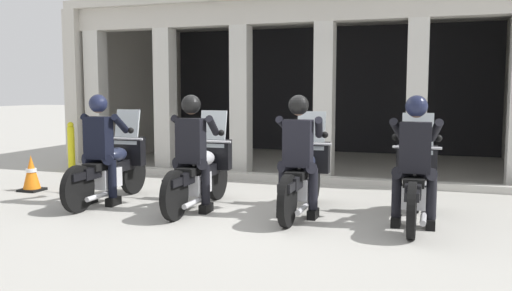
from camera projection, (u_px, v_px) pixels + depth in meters
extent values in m
plane|color=#A8A59E|center=(302.00, 177.00, 10.25)|extent=(80.00, 80.00, 0.00)
cube|color=black|center=(328.00, 90.00, 14.48)|extent=(9.16, 0.24, 3.31)
cube|color=#BCB7AD|center=(282.00, 12.00, 9.97)|extent=(9.16, 0.36, 0.44)
cube|color=#BCB7AD|center=(309.00, 12.00, 12.05)|extent=(9.16, 5.17, 0.16)
cube|color=#BCB7AD|center=(135.00, 90.00, 13.64)|extent=(0.30, 5.17, 3.31)
cube|color=beige|center=(97.00, 100.00, 11.42)|extent=(0.35, 0.36, 2.87)
cube|color=beige|center=(165.00, 100.00, 10.91)|extent=(0.35, 0.36, 2.87)
cube|color=beige|center=(241.00, 101.00, 10.40)|extent=(0.35, 0.36, 2.87)
cube|color=beige|center=(324.00, 102.00, 9.88)|extent=(0.35, 0.36, 2.87)
cube|color=beige|center=(417.00, 102.00, 9.37)|extent=(0.35, 0.36, 2.87)
cube|color=#B7B5AD|center=(274.00, 177.00, 9.81)|extent=(8.76, 0.24, 0.12)
cylinder|color=black|center=(133.00, 174.00, 8.55)|extent=(0.09, 0.64, 0.64)
cylinder|color=black|center=(78.00, 189.00, 7.23)|extent=(0.09, 0.64, 0.64)
cube|color=black|center=(133.00, 161.00, 8.53)|extent=(0.14, 0.44, 0.08)
cube|color=silver|center=(106.00, 178.00, 7.84)|extent=(0.28, 0.44, 0.28)
cube|color=black|center=(107.00, 169.00, 7.87)|extent=(0.18, 1.24, 0.16)
ellipsoid|color=#1E2338|center=(115.00, 155.00, 8.06)|extent=(0.26, 0.48, 0.22)
cube|color=black|center=(100.00, 166.00, 7.69)|extent=(0.24, 0.52, 0.10)
cube|color=black|center=(80.00, 175.00, 7.27)|extent=(0.16, 0.48, 0.10)
cylinder|color=silver|center=(131.00, 159.00, 8.47)|extent=(0.05, 0.24, 0.53)
cube|color=black|center=(128.00, 151.00, 8.40)|extent=(0.52, 0.16, 0.44)
sphere|color=silver|center=(132.00, 149.00, 8.49)|extent=(0.18, 0.18, 0.18)
cube|color=silver|center=(127.00, 127.00, 8.34)|extent=(0.40, 0.14, 0.54)
cylinder|color=silver|center=(125.00, 139.00, 8.28)|extent=(0.62, 0.04, 0.04)
cylinder|color=silver|center=(99.00, 196.00, 7.49)|extent=(0.07, 0.55, 0.07)
cube|color=black|center=(98.00, 138.00, 7.63)|extent=(0.36, 0.22, 0.60)
cube|color=black|center=(103.00, 136.00, 7.75)|extent=(0.05, 0.02, 0.32)
sphere|color=tan|center=(98.00, 106.00, 7.61)|extent=(0.21, 0.21, 0.21)
sphere|color=#191E38|center=(98.00, 104.00, 7.60)|extent=(0.26, 0.26, 0.26)
cylinder|color=black|center=(108.00, 160.00, 7.64)|extent=(0.26, 0.29, 0.17)
cylinder|color=black|center=(112.00, 179.00, 7.65)|extent=(0.12, 0.12, 0.53)
cube|color=black|center=(113.00, 201.00, 7.69)|extent=(0.11, 0.26, 0.12)
cylinder|color=black|center=(91.00, 159.00, 7.73)|extent=(0.26, 0.29, 0.17)
cylinder|color=black|center=(89.00, 178.00, 7.78)|extent=(0.12, 0.12, 0.53)
cube|color=black|center=(90.00, 200.00, 7.82)|extent=(0.11, 0.26, 0.12)
cylinder|color=black|center=(120.00, 124.00, 7.76)|extent=(0.19, 0.48, 0.31)
sphere|color=black|center=(131.00, 130.00, 7.96)|extent=(0.09, 0.09, 0.09)
cylinder|color=black|center=(94.00, 123.00, 7.90)|extent=(0.19, 0.48, 0.31)
sphere|color=black|center=(101.00, 130.00, 8.12)|extent=(0.09, 0.09, 0.09)
cylinder|color=black|center=(217.00, 178.00, 8.11)|extent=(0.09, 0.64, 0.64)
cylinder|color=black|center=(174.00, 196.00, 6.78)|extent=(0.09, 0.64, 0.64)
cube|color=black|center=(217.00, 165.00, 8.08)|extent=(0.14, 0.44, 0.08)
cube|color=silver|center=(196.00, 183.00, 7.39)|extent=(0.28, 0.44, 0.28)
cube|color=black|center=(197.00, 173.00, 7.43)|extent=(0.18, 1.24, 0.16)
ellipsoid|color=#B2B2B7|center=(204.00, 158.00, 7.62)|extent=(0.26, 0.48, 0.22)
cube|color=black|center=(192.00, 170.00, 7.25)|extent=(0.24, 0.52, 0.10)
cube|color=black|center=(176.00, 181.00, 6.82)|extent=(0.16, 0.48, 0.10)
cylinder|color=silver|center=(215.00, 163.00, 8.02)|extent=(0.05, 0.24, 0.53)
cube|color=black|center=(214.00, 154.00, 7.95)|extent=(0.52, 0.16, 0.44)
sphere|color=silver|center=(216.00, 152.00, 8.05)|extent=(0.18, 0.18, 0.18)
cube|color=silver|center=(213.00, 129.00, 7.90)|extent=(0.40, 0.14, 0.54)
cylinder|color=silver|center=(211.00, 141.00, 7.84)|extent=(0.62, 0.04, 0.04)
cylinder|color=silver|center=(193.00, 203.00, 7.04)|extent=(0.07, 0.55, 0.07)
cube|color=black|center=(191.00, 141.00, 7.19)|extent=(0.36, 0.22, 0.60)
cube|color=#14193F|center=(195.00, 139.00, 7.30)|extent=(0.05, 0.02, 0.32)
sphere|color=#936B51|center=(191.00, 107.00, 7.16)|extent=(0.21, 0.21, 0.21)
sphere|color=black|center=(191.00, 104.00, 7.16)|extent=(0.26, 0.26, 0.26)
cylinder|color=black|center=(201.00, 164.00, 7.20)|extent=(0.26, 0.29, 0.17)
cylinder|color=black|center=(206.00, 184.00, 7.21)|extent=(0.12, 0.12, 0.53)
cube|color=black|center=(206.00, 208.00, 7.25)|extent=(0.11, 0.26, 0.12)
cylinder|color=black|center=(182.00, 163.00, 7.28)|extent=(0.26, 0.29, 0.17)
cylinder|color=black|center=(179.00, 183.00, 7.33)|extent=(0.12, 0.12, 0.53)
cube|color=black|center=(179.00, 206.00, 7.37)|extent=(0.11, 0.26, 0.12)
cylinder|color=black|center=(213.00, 126.00, 7.32)|extent=(0.19, 0.48, 0.31)
sphere|color=black|center=(221.00, 133.00, 7.51)|extent=(0.09, 0.09, 0.09)
cylinder|color=black|center=(183.00, 125.00, 7.46)|extent=(0.19, 0.48, 0.31)
sphere|color=black|center=(187.00, 132.00, 7.68)|extent=(0.09, 0.09, 0.09)
cylinder|color=black|center=(313.00, 182.00, 7.78)|extent=(0.09, 0.64, 0.64)
cylinder|color=black|center=(287.00, 201.00, 6.45)|extent=(0.09, 0.64, 0.64)
cube|color=black|center=(313.00, 168.00, 7.75)|extent=(0.14, 0.44, 0.08)
cube|color=silver|center=(300.00, 188.00, 7.06)|extent=(0.28, 0.44, 0.28)
cube|color=black|center=(301.00, 177.00, 7.10)|extent=(0.18, 1.24, 0.16)
ellipsoid|color=#1E2338|center=(305.00, 162.00, 7.29)|extent=(0.26, 0.48, 0.22)
cube|color=black|center=(298.00, 174.00, 6.92)|extent=(0.24, 0.52, 0.10)
cube|color=black|center=(289.00, 186.00, 6.49)|extent=(0.16, 0.48, 0.10)
cylinder|color=silver|center=(312.00, 166.00, 7.69)|extent=(0.05, 0.24, 0.53)
cube|color=black|center=(311.00, 157.00, 7.62)|extent=(0.52, 0.16, 0.44)
sphere|color=silver|center=(313.00, 155.00, 7.72)|extent=(0.18, 0.18, 0.18)
cube|color=silver|center=(311.00, 131.00, 7.57)|extent=(0.40, 0.14, 0.54)
cylinder|color=silver|center=(310.00, 144.00, 7.51)|extent=(0.62, 0.04, 0.04)
cylinder|color=silver|center=(303.00, 208.00, 6.71)|extent=(0.07, 0.55, 0.07)
cube|color=black|center=(298.00, 143.00, 6.86)|extent=(0.36, 0.22, 0.60)
cube|color=black|center=(300.00, 141.00, 6.97)|extent=(0.05, 0.02, 0.32)
sphere|color=tan|center=(299.00, 107.00, 6.83)|extent=(0.21, 0.21, 0.21)
sphere|color=black|center=(299.00, 105.00, 6.83)|extent=(0.26, 0.26, 0.26)
cylinder|color=black|center=(309.00, 168.00, 6.87)|extent=(0.26, 0.29, 0.17)
cylinder|color=black|center=(313.00, 189.00, 6.88)|extent=(0.12, 0.12, 0.53)
cube|color=black|center=(313.00, 214.00, 6.92)|extent=(0.11, 0.26, 0.12)
cylinder|color=black|center=(288.00, 167.00, 6.95)|extent=(0.26, 0.29, 0.17)
cylinder|color=black|center=(283.00, 187.00, 7.00)|extent=(0.12, 0.12, 0.53)
cube|color=black|center=(283.00, 212.00, 7.04)|extent=(0.11, 0.26, 0.12)
cylinder|color=black|center=(319.00, 128.00, 6.99)|extent=(0.19, 0.48, 0.31)
sphere|color=black|center=(325.00, 135.00, 7.18)|extent=(0.09, 0.09, 0.09)
cylinder|color=black|center=(286.00, 127.00, 7.13)|extent=(0.19, 0.48, 0.31)
sphere|color=black|center=(287.00, 134.00, 7.35)|extent=(0.09, 0.09, 0.09)
cylinder|color=black|center=(416.00, 189.00, 7.26)|extent=(0.09, 0.64, 0.64)
cylinder|color=black|center=(412.00, 211.00, 5.94)|extent=(0.09, 0.64, 0.64)
cube|color=black|center=(417.00, 173.00, 7.24)|extent=(0.14, 0.44, 0.08)
cube|color=silver|center=(414.00, 195.00, 6.55)|extent=(0.28, 0.44, 0.28)
cube|color=black|center=(415.00, 184.00, 6.58)|extent=(0.18, 1.24, 0.16)
ellipsoid|color=#1E2338|center=(416.00, 167.00, 6.77)|extent=(0.26, 0.48, 0.22)
cube|color=black|center=(414.00, 181.00, 6.40)|extent=(0.24, 0.52, 0.10)
cube|color=black|center=(413.00, 194.00, 5.98)|extent=(0.16, 0.48, 0.10)
cylinder|color=silver|center=(417.00, 172.00, 7.18)|extent=(0.05, 0.24, 0.53)
cube|color=black|center=(417.00, 162.00, 7.11)|extent=(0.52, 0.16, 0.44)
sphere|color=silver|center=(417.00, 159.00, 7.20)|extent=(0.18, 0.18, 0.18)
cube|color=silver|center=(418.00, 134.00, 7.05)|extent=(0.40, 0.14, 0.54)
cylinder|color=silver|center=(417.00, 148.00, 6.99)|extent=(0.62, 0.04, 0.04)
cylinder|color=silver|center=(423.00, 218.00, 6.20)|extent=(0.07, 0.55, 0.07)
cube|color=black|center=(415.00, 148.00, 6.35)|extent=(0.36, 0.22, 0.60)
cube|color=#14193F|center=(416.00, 145.00, 6.46)|extent=(0.05, 0.02, 0.32)
sphere|color=#936B51|center=(416.00, 109.00, 6.32)|extent=(0.21, 0.21, 0.21)
sphere|color=#191E38|center=(417.00, 106.00, 6.31)|extent=(0.26, 0.26, 0.26)
cylinder|color=black|center=(427.00, 174.00, 6.35)|extent=(0.26, 0.29, 0.17)
cylinder|color=black|center=(431.00, 197.00, 6.36)|extent=(0.12, 0.12, 0.53)
cube|color=black|center=(430.00, 224.00, 6.40)|extent=(0.11, 0.26, 0.12)
cylinder|color=black|center=(402.00, 173.00, 6.44)|extent=(0.26, 0.29, 0.17)
cylinder|color=black|center=(397.00, 195.00, 6.49)|extent=(0.12, 0.12, 0.53)
cube|color=black|center=(396.00, 221.00, 6.53)|extent=(0.11, 0.26, 0.12)
cylinder|color=black|center=(435.00, 131.00, 6.47)|extent=(0.19, 0.48, 0.31)
sphere|color=black|center=(439.00, 138.00, 6.67)|extent=(0.09, 0.09, 0.09)
cylinder|color=black|center=(398.00, 130.00, 6.61)|extent=(0.19, 0.48, 0.31)
sphere|color=black|center=(395.00, 137.00, 6.83)|extent=(0.09, 0.09, 0.09)
cube|color=black|center=(32.00, 190.00, 8.81)|extent=(0.34, 0.34, 0.04)
cone|color=orange|center=(31.00, 172.00, 8.78)|extent=(0.28, 0.28, 0.55)
cylinder|color=white|center=(31.00, 170.00, 8.77)|extent=(0.17, 0.17, 0.06)
cylinder|color=yellow|center=(71.00, 149.00, 10.92)|extent=(0.14, 0.14, 0.90)
sphere|color=yellow|center=(70.00, 125.00, 10.87)|extent=(0.13, 0.13, 0.13)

